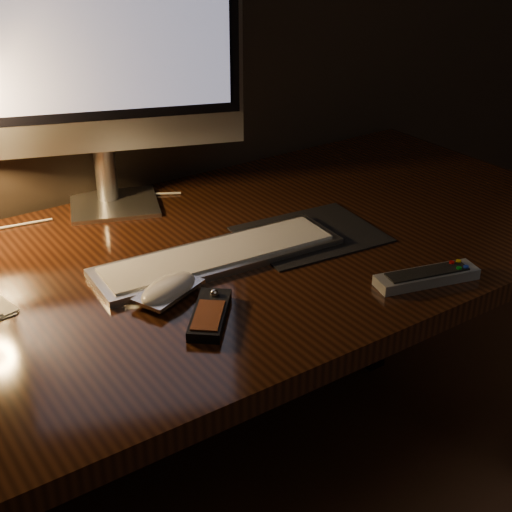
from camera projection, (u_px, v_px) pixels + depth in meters
desk at (200, 297)px, 1.42m from camera, size 1.60×0.75×0.75m
monitor at (99, 41)px, 1.34m from camera, size 0.53×0.22×0.57m
keyboard at (219, 255)px, 1.28m from camera, size 0.47×0.16×0.02m
mousepad at (310, 234)px, 1.37m from camera, size 0.28×0.23×0.00m
mouse at (169, 292)px, 1.16m from camera, size 0.13×0.10×0.02m
media_remote at (210, 314)px, 1.10m from camera, size 0.13×0.14×0.03m
tv_remote at (427, 276)px, 1.21m from camera, size 0.19×0.09×0.02m
cable at (49, 215)px, 1.45m from camera, size 0.56×0.22×0.01m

